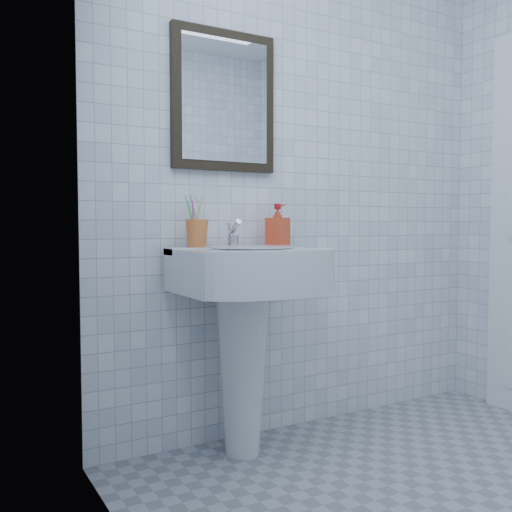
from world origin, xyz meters
TOP-DOWN VIEW (x-y plane):
  - wall_back at (0.00, 1.20)m, footprint 2.20×0.02m
  - wall_left at (-1.10, 0.00)m, footprint 0.02×2.40m
  - washbasin at (-0.46, 0.99)m, footprint 0.59×0.43m
  - faucet at (-0.46, 1.10)m, footprint 0.05×0.11m
  - toothbrush_cup at (-0.63, 1.11)m, footprint 0.12×0.12m
  - soap_dispenser at (-0.23, 1.10)m, footprint 0.11×0.11m
  - wall_mirror at (-0.46, 1.18)m, footprint 0.50×0.04m

SIDE VIEW (x-z plane):
  - washbasin at x=-0.46m, z-range 0.16..1.06m
  - faucet at x=-0.46m, z-range 0.89..1.01m
  - toothbrush_cup at x=-0.63m, z-range 0.90..1.02m
  - soap_dispenser at x=-0.23m, z-range 0.90..1.09m
  - wall_back at x=0.00m, z-range 0.00..2.50m
  - wall_left at x=-1.10m, z-range 0.00..2.50m
  - wall_mirror at x=-0.46m, z-range 1.24..1.86m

